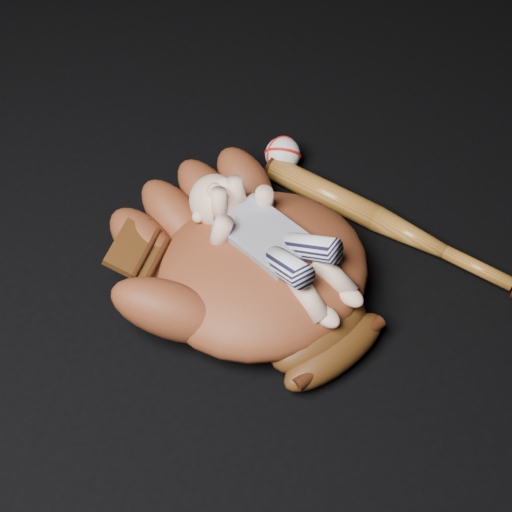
# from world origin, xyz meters

# --- Properties ---
(baseball_glove) EXTENTS (0.49, 0.55, 0.16)m
(baseball_glove) POSITION_xyz_m (0.09, -0.07, 0.08)
(baseball_glove) COLOR #5D2713
(baseball_glove) RESTS_ON ground
(newborn_baby) EXTENTS (0.21, 0.36, 0.14)m
(newborn_baby) POSITION_xyz_m (0.11, -0.08, 0.13)
(newborn_baby) COLOR #E1AF91
(newborn_baby) RESTS_ON baseball_glove
(baseball_bat) EXTENTS (0.21, 0.51, 0.05)m
(baseball_bat) POSITION_xyz_m (0.36, -0.09, 0.02)
(baseball_bat) COLOR brown
(baseball_bat) RESTS_ON ground
(baseball) EXTENTS (0.09, 0.09, 0.07)m
(baseball) POSITION_xyz_m (0.31, 0.16, 0.03)
(baseball) COLOR silver
(baseball) RESTS_ON ground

